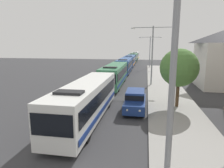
# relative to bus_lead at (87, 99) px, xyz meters

# --- Properties ---
(bus_lead) EXTENTS (2.58, 12.11, 3.21)m
(bus_lead) POSITION_rel_bus_lead_xyz_m (0.00, 0.00, 0.00)
(bus_lead) COLOR silver
(bus_lead) RESTS_ON ground_plane
(bus_second_in_line) EXTENTS (2.58, 12.32, 3.21)m
(bus_second_in_line) POSITION_rel_bus_lead_xyz_m (0.00, 13.90, 0.00)
(bus_second_in_line) COLOR #33724C
(bus_second_in_line) RESTS_ON ground_plane
(bus_middle) EXTENTS (2.58, 12.32, 3.21)m
(bus_middle) POSITION_rel_bus_lead_xyz_m (0.00, 27.57, 0.00)
(bus_middle) COLOR #284C8C
(bus_middle) RESTS_ON ground_plane
(bus_fourth_in_line) EXTENTS (2.58, 12.15, 3.21)m
(bus_fourth_in_line) POSITION_rel_bus_lead_xyz_m (0.00, 41.14, 0.00)
(bus_fourth_in_line) COLOR #284C8C
(bus_fourth_in_line) RESTS_ON ground_plane
(bus_rear) EXTENTS (2.58, 11.75, 3.21)m
(bus_rear) POSITION_rel_bus_lead_xyz_m (-0.00, 55.04, -0.00)
(bus_rear) COLOR #33724C
(bus_rear) RESTS_ON ground_plane
(bus_tail_end) EXTENTS (2.58, 12.09, 3.21)m
(bus_tail_end) POSITION_rel_bus_lead_xyz_m (-0.00, 68.93, -0.00)
(bus_tail_end) COLOR silver
(bus_tail_end) RESTS_ON ground_plane
(white_suv) EXTENTS (1.86, 4.71, 1.90)m
(white_suv) POSITION_rel_bus_lead_xyz_m (3.70, 2.87, -0.66)
(white_suv) COLOR navy
(white_suv) RESTS_ON ground_plane
(streetlamp_near) EXTENTS (5.49, 0.28, 7.81)m
(streetlamp_near) POSITION_rel_bus_lead_xyz_m (5.40, -8.55, 3.25)
(streetlamp_near) COLOR gray
(streetlamp_near) RESTS_ON sidewalk
(streetlamp_mid) EXTENTS (6.30, 0.28, 8.50)m
(streetlamp_mid) POSITION_rel_bus_lead_xyz_m (5.40, 14.82, 3.67)
(streetlamp_mid) COLOR gray
(streetlamp_mid) RESTS_ON sidewalk
(streetlamp_far) EXTENTS (5.82, 0.28, 8.01)m
(streetlamp_far) POSITION_rel_bus_lead_xyz_m (5.40, 38.18, 3.38)
(streetlamp_far) COLOR gray
(streetlamp_far) RESTS_ON sidewalk
(roadside_tree) EXTENTS (3.56, 3.56, 5.52)m
(roadside_tree) POSITION_rel_bus_lead_xyz_m (7.63, 4.41, 2.19)
(roadside_tree) COLOR #4C3823
(roadside_tree) RESTS_ON sidewalk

